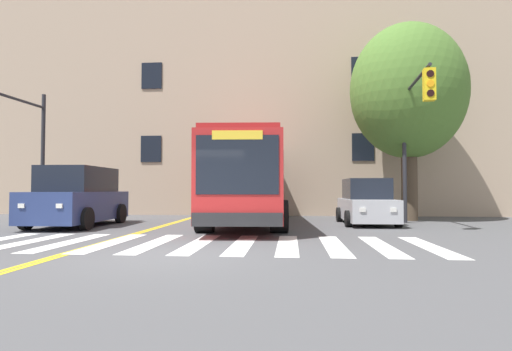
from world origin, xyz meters
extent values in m
plane|color=#4C4C4F|center=(0.00, 0.00, 0.00)|extent=(120.00, 120.00, 0.00)
cube|color=white|center=(-4.29, 1.72, 0.00)|extent=(0.50, 3.65, 0.01)
cube|color=white|center=(-3.17, 1.73, 0.00)|extent=(0.50, 3.65, 0.01)
cube|color=white|center=(-2.06, 1.73, 0.00)|extent=(0.50, 3.65, 0.01)
cube|color=white|center=(-0.95, 1.73, 0.00)|extent=(0.50, 3.65, 0.01)
cube|color=white|center=(0.16, 1.73, 0.00)|extent=(0.50, 3.65, 0.01)
cube|color=white|center=(1.28, 1.73, 0.00)|extent=(0.50, 3.65, 0.01)
cube|color=white|center=(2.39, 1.73, 0.00)|extent=(0.50, 3.65, 0.01)
cube|color=white|center=(3.50, 1.73, 0.00)|extent=(0.50, 3.65, 0.01)
cube|color=white|center=(4.61, 1.74, 0.00)|extent=(0.50, 3.65, 0.01)
cube|color=white|center=(5.73, 1.74, 0.00)|extent=(0.50, 3.65, 0.01)
cube|color=gold|center=(-2.32, 15.73, 0.00)|extent=(0.12, 36.00, 0.01)
cube|color=gold|center=(-2.16, 15.73, 0.00)|extent=(0.12, 36.00, 0.01)
cube|color=#B22323|center=(0.74, 7.66, 1.69)|extent=(3.08, 10.74, 2.62)
cube|color=black|center=(1.97, 7.73, 1.95)|extent=(0.62, 9.75, 0.94)
cube|color=black|center=(-0.49, 7.58, 1.95)|extent=(0.62, 9.75, 0.94)
cube|color=black|center=(1.06, 2.35, 2.01)|extent=(2.19, 0.16, 1.57)
cube|color=yellow|center=(1.06, 2.35, 2.79)|extent=(1.34, 0.11, 0.24)
cube|color=#232326|center=(1.07, 2.32, 0.56)|extent=(2.39, 0.25, 0.36)
cube|color=maroon|center=(0.74, 7.66, 3.08)|extent=(2.91, 10.31, 0.16)
cylinder|color=black|center=(2.10, 4.44, 0.51)|extent=(0.62, 1.06, 1.02)
cylinder|color=black|center=(-0.22, 4.30, 0.51)|extent=(0.62, 1.06, 1.02)
cylinder|color=black|center=(1.76, 10.11, 0.51)|extent=(0.62, 1.06, 1.02)
cylinder|color=black|center=(-0.57, 9.97, 0.51)|extent=(0.62, 1.06, 1.02)
cylinder|color=black|center=(1.69, 11.21, 0.51)|extent=(0.62, 1.06, 1.02)
cylinder|color=black|center=(-0.64, 11.07, 0.51)|extent=(0.62, 1.06, 1.02)
cube|color=navy|center=(-5.35, 6.03, 0.74)|extent=(2.18, 4.71, 1.06)
cube|color=black|center=(-5.36, 6.08, 1.72)|extent=(1.92, 2.94, 0.91)
cube|color=white|center=(-4.67, 3.71, 0.84)|extent=(0.20, 0.05, 0.14)
cube|color=white|center=(-5.88, 3.67, 0.84)|extent=(0.20, 0.05, 0.14)
cylinder|color=black|center=(-4.27, 4.63, 0.38)|extent=(0.24, 0.77, 0.76)
cylinder|color=black|center=(-6.34, 4.56, 0.38)|extent=(0.24, 0.77, 0.76)
cylinder|color=black|center=(-4.37, 7.51, 0.38)|extent=(0.24, 0.77, 0.76)
cylinder|color=black|center=(-6.44, 7.44, 0.38)|extent=(0.24, 0.77, 0.76)
cube|color=#B7BABF|center=(5.39, 7.75, 0.57)|extent=(1.78, 3.84, 0.82)
cube|color=black|center=(5.39, 7.79, 1.37)|extent=(1.58, 2.12, 0.78)
cube|color=white|center=(5.94, 5.84, 0.65)|extent=(0.20, 0.04, 0.14)
cube|color=white|center=(4.91, 5.82, 0.65)|extent=(0.20, 0.04, 0.14)
cylinder|color=black|center=(6.29, 6.58, 0.30)|extent=(0.23, 0.60, 0.60)
cylinder|color=black|center=(4.54, 6.56, 0.30)|extent=(0.23, 0.60, 0.60)
cylinder|color=black|center=(6.25, 8.94, 0.30)|extent=(0.23, 0.60, 0.60)
cylinder|color=black|center=(4.50, 8.91, 0.30)|extent=(0.23, 0.60, 0.60)
cube|color=#236B70|center=(1.84, 17.86, 0.74)|extent=(2.23, 4.80, 1.07)
cube|color=black|center=(1.83, 17.91, 1.71)|extent=(1.95, 3.00, 0.87)
cube|color=white|center=(2.55, 15.52, 0.85)|extent=(0.20, 0.05, 0.14)
cube|color=white|center=(1.34, 15.46, 0.85)|extent=(0.20, 0.05, 0.14)
cylinder|color=black|center=(2.93, 16.45, 0.38)|extent=(0.26, 0.77, 0.76)
cylinder|color=black|center=(0.88, 16.36, 0.38)|extent=(0.26, 0.77, 0.76)
cylinder|color=black|center=(2.80, 19.37, 0.38)|extent=(0.26, 0.77, 0.76)
cylinder|color=black|center=(0.74, 19.27, 0.38)|extent=(0.26, 0.77, 0.76)
cylinder|color=#28282D|center=(7.09, 8.58, 2.75)|extent=(0.16, 0.16, 5.51)
cylinder|color=#28282D|center=(6.91, 6.52, 5.20)|extent=(0.45, 4.14, 0.11)
cube|color=yellow|center=(6.76, 4.60, 4.60)|extent=(0.36, 0.31, 1.00)
cylinder|color=black|center=(6.74, 4.45, 4.90)|extent=(0.22, 0.05, 0.22)
cylinder|color=orange|center=(6.74, 4.45, 4.60)|extent=(0.22, 0.05, 0.22)
cylinder|color=black|center=(6.74, 4.45, 4.30)|extent=(0.22, 0.05, 0.22)
cylinder|color=#28282D|center=(-7.98, 7.90, 2.69)|extent=(0.16, 0.16, 5.38)
cylinder|color=#28282D|center=(-8.02, 6.40, 4.82)|extent=(0.20, 3.00, 0.11)
cylinder|color=#4C3D2D|center=(7.62, 9.82, 1.58)|extent=(0.68, 0.68, 3.16)
ellipsoid|color=#4C752D|center=(7.62, 9.82, 5.67)|extent=(6.79, 6.60, 5.91)
cube|color=tan|center=(0.61, 15.61, 6.99)|extent=(41.34, 6.29, 13.99)
cube|color=black|center=(-4.91, 12.43, 3.50)|extent=(1.10, 0.06, 1.40)
cube|color=black|center=(6.12, 12.43, 3.50)|extent=(1.10, 0.06, 1.40)
cube|color=black|center=(-4.91, 12.43, 7.41)|extent=(1.10, 0.06, 1.40)
cube|color=black|center=(6.12, 12.43, 7.41)|extent=(1.10, 0.06, 1.40)
camera|label=1|loc=(2.47, -8.06, 1.36)|focal=28.00mm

